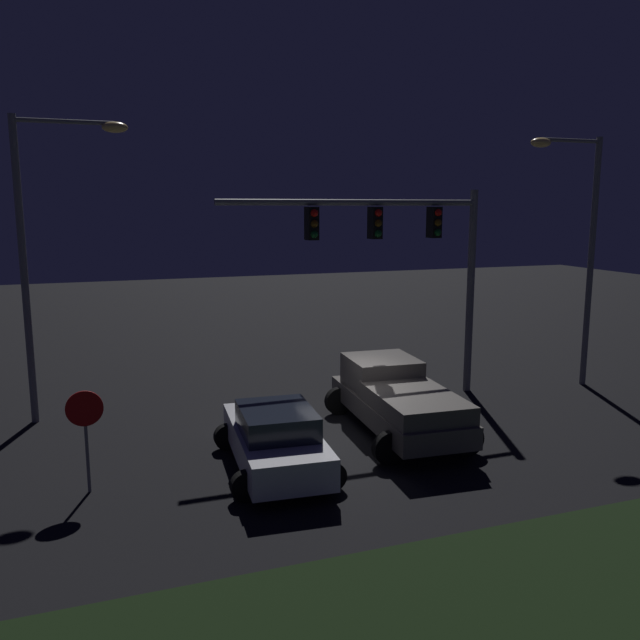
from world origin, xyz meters
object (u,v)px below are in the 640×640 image
(pickup_truck, at_px, (395,395))
(street_lamp_left, at_px, (45,232))
(traffic_signal_gantry, at_px, (404,243))
(car_sedan, at_px, (275,438))
(street_lamp_right, at_px, (580,232))
(stop_sign, at_px, (85,422))

(pickup_truck, height_order, street_lamp_left, street_lamp_left)
(pickup_truck, bearing_deg, traffic_signal_gantry, -25.83)
(car_sedan, xyz_separation_m, street_lamp_right, (11.33, 3.51, 4.42))
(pickup_truck, distance_m, stop_sign, 7.93)
(traffic_signal_gantry, xyz_separation_m, street_lamp_left, (-10.14, 1.36, 0.39))
(traffic_signal_gantry, relative_size, stop_sign, 3.73)
(traffic_signal_gantry, bearing_deg, pickup_truck, -119.40)
(street_lamp_right, bearing_deg, pickup_truck, -164.63)
(car_sedan, relative_size, street_lamp_left, 0.54)
(pickup_truck, distance_m, street_lamp_right, 8.90)
(car_sedan, relative_size, stop_sign, 2.03)
(pickup_truck, xyz_separation_m, car_sedan, (-3.74, -1.42, -0.26))
(car_sedan, relative_size, street_lamp_right, 0.55)
(street_lamp_right, bearing_deg, street_lamp_left, 172.92)
(pickup_truck, bearing_deg, car_sedan, 114.37)
(car_sedan, relative_size, traffic_signal_gantry, 0.54)
(car_sedan, height_order, street_lamp_right, street_lamp_right)
(traffic_signal_gantry, height_order, street_lamp_left, street_lamp_left)
(pickup_truck, xyz_separation_m, stop_sign, (-7.80, -1.29, 0.56))
(street_lamp_left, bearing_deg, car_sedan, -48.67)
(pickup_truck, relative_size, street_lamp_right, 0.67)
(street_lamp_left, distance_m, street_lamp_right, 16.31)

